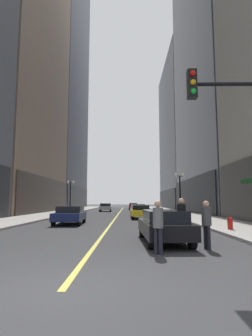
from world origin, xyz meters
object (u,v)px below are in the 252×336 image
Objects in this scene: car_yellow at (140,211)px; car_maroon at (138,209)px; car_navy at (70,214)px; car_red at (133,206)px; fire_hydrant_right at (230,225)px; car_silver at (106,207)px; pedestrian_in_grey_suit at (158,223)px; street_lamp_left_far at (70,189)px; pedestrian_in_black_coat at (182,217)px; street_lamp_right_mid at (180,185)px; pedestrian_with_orange_bag at (207,221)px; car_black at (164,225)px.

car_maroon is (0.09, 8.95, -0.00)m from car_yellow.
car_navy is at bearing -129.27° from car_yellow.
fire_hydrant_right is (4.59, -38.82, -0.32)m from car_red.
car_silver is 2.44× the size of pedestrian_in_grey_suit.
car_yellow is at bearing -46.48° from street_lamp_left_far.
car_navy and car_red have the same top height.
car_silver is 35.03m from pedestrian_in_black_coat.
car_red is at bearing 98.57° from street_lamp_right_mid.
pedestrian_in_black_coat reaches higher than pedestrian_with_orange_bag.
pedestrian_in_grey_suit reaches higher than car_black.
car_navy is 0.99× the size of street_lamp_right_mid.
pedestrian_in_grey_suit is (-0.21, -18.02, 0.28)m from car_yellow.
car_red is 0.97× the size of street_lamp_left_far.
car_red is 5.36× the size of fire_hydrant_right.
pedestrian_in_black_coat reaches higher than car_black.
pedestrian_in_black_coat is at bearing -88.08° from car_maroon.
car_maroon is 26.97m from pedestrian_in_grey_suit.
car_navy is 1.02× the size of car_red.
car_yellow reaches higher than fire_hydrant_right.
car_red is at bearing 92.29° from pedestrian_with_orange_bag.
car_black is 1.06× the size of street_lamp_right_mid.
fire_hydrant_right is at bearing -83.25° from car_red.
pedestrian_in_black_coat reaches higher than car_yellow.
pedestrian_in_black_coat is 2.27× the size of fire_hydrant_right.
pedestrian_with_orange_bag reaches higher than car_maroon.
car_maroon is 0.98× the size of car_red.
car_red is 43.25m from pedestrian_in_black_coat.
street_lamp_left_far is at bearing 133.52° from car_yellow.
car_yellow is 1.09× the size of car_red.
fire_hydrant_right is at bearing 53.62° from pedestrian_in_grey_suit.
car_maroon is 0.95× the size of street_lamp_left_far.
pedestrian_in_grey_suit is at bearing -90.08° from car_red.
car_red is (4.74, 8.70, -0.00)m from car_silver.
car_maroon is at bearing 89.36° from pedestrian_in_grey_suit.
pedestrian_in_black_coat reaches higher than car_navy.
car_navy and car_silver have the same top height.
car_yellow is 18.02m from pedestrian_in_grey_suit.
street_lamp_right_mid is (3.86, -8.98, 2.54)m from car_maroon.
pedestrian_with_orange_bag reaches higher than car_navy.
pedestrian_in_grey_suit is 18.60m from street_lamp_right_mid.
pedestrian_in_black_coat is (6.39, -9.44, 0.35)m from car_navy.
street_lamp_right_mid is at bearing 76.74° from car_black.
pedestrian_in_black_coat is 27.34m from street_lamp_left_far.
street_lamp_left_far is (-3.96, -9.10, 2.54)m from car_silver.
street_lamp_right_mid reaches higher than car_navy.
car_navy is 11.11m from fire_hydrant_right.
car_yellow is at bearing 95.41° from pedestrian_with_orange_bag.
car_silver is (-5.18, 33.98, -0.00)m from car_black.
pedestrian_in_black_coat is (0.84, -25.06, 0.35)m from car_maroon.
car_silver is (-4.98, 9.48, 0.00)m from car_maroon.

